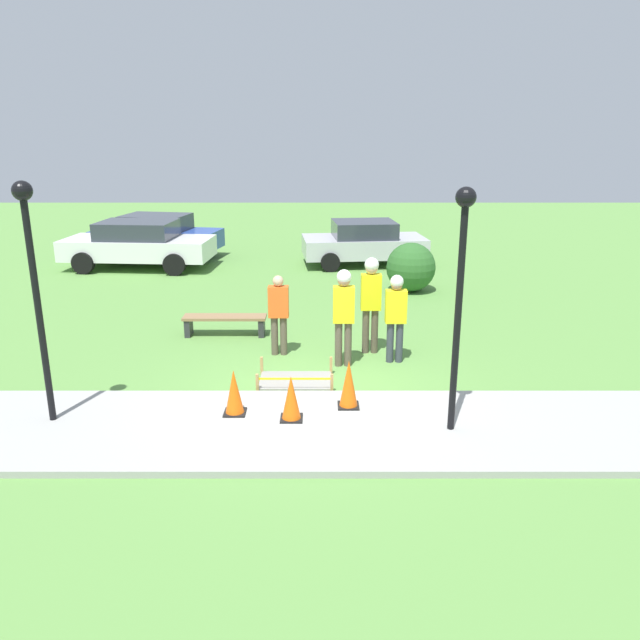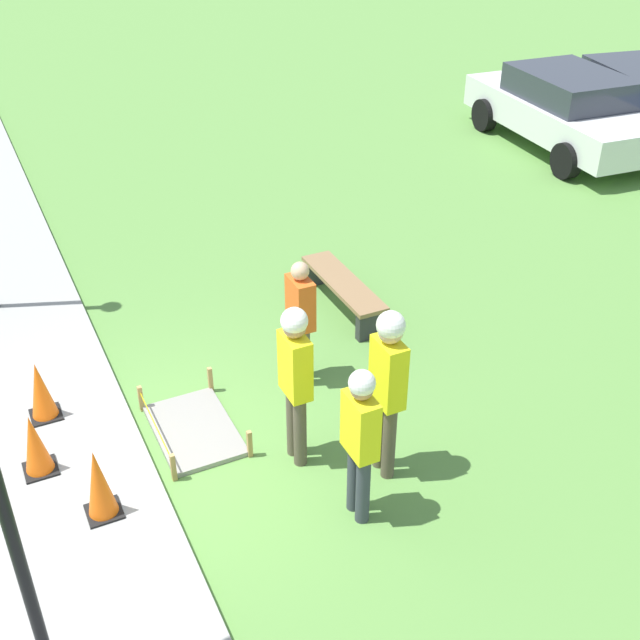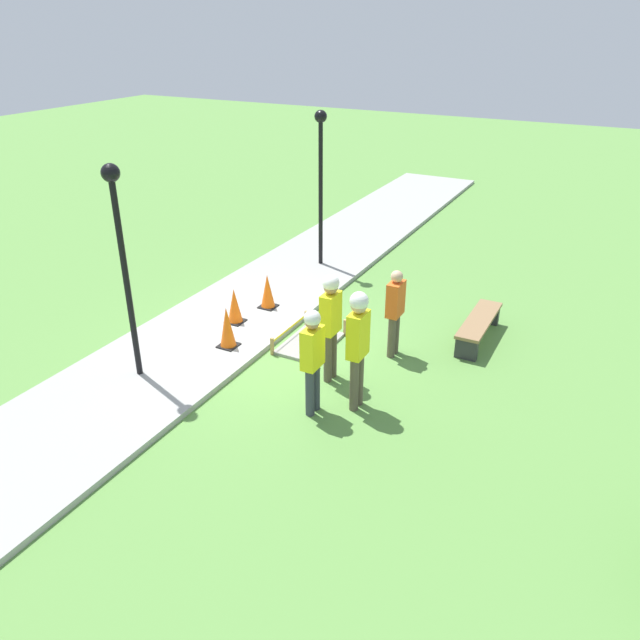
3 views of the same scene
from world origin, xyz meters
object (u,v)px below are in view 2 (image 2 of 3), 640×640
(traffic_cone_near_patch, at_px, (40,391))
(park_bench, at_px, (343,289))
(worker_supervisor, at_px, (360,433))
(worker_assistant, at_px, (295,372))
(parked_car_white, at_px, (566,108))
(traffic_cone_far_patch, at_px, (35,444))
(bystander_in_orange_shirt, at_px, (301,316))
(parked_car_blue, at_px, (638,100))
(traffic_cone_sidewalk_edge, at_px, (99,483))
(worker_trainee, at_px, (388,378))

(traffic_cone_near_patch, bearing_deg, park_bench, 100.30)
(traffic_cone_near_patch, bearing_deg, worker_supervisor, 42.42)
(park_bench, distance_m, worker_assistant, 3.24)
(worker_supervisor, height_order, parked_car_white, worker_supervisor)
(worker_supervisor, height_order, worker_assistant, worker_assistant)
(traffic_cone_far_patch, distance_m, bystander_in_orange_shirt, 3.22)
(worker_supervisor, xyz_separation_m, parked_car_blue, (-7.21, 10.50, -0.23))
(worker_assistant, height_order, parked_car_blue, worker_assistant)
(traffic_cone_near_patch, distance_m, park_bench, 4.25)
(traffic_cone_sidewalk_edge, relative_size, worker_supervisor, 0.45)
(traffic_cone_sidewalk_edge, distance_m, parked_car_blue, 14.21)
(traffic_cone_near_patch, relative_size, traffic_cone_sidewalk_edge, 0.92)
(traffic_cone_near_patch, relative_size, park_bench, 0.40)
(worker_supervisor, height_order, bystander_in_orange_shirt, worker_supervisor)
(worker_assistant, bearing_deg, worker_supervisor, 11.62)
(traffic_cone_far_patch, xyz_separation_m, worker_assistant, (0.88, 2.53, 0.69))
(worker_supervisor, xyz_separation_m, parked_car_white, (-7.37, 8.71, -0.22))
(traffic_cone_near_patch, bearing_deg, parked_car_blue, 108.79)
(traffic_cone_far_patch, height_order, worker_trainee, worker_trainee)
(traffic_cone_far_patch, height_order, parked_car_white, parked_car_white)
(park_bench, relative_size, worker_supervisor, 1.04)
(traffic_cone_sidewalk_edge, relative_size, worker_trainee, 0.40)
(traffic_cone_near_patch, bearing_deg, worker_trainee, 52.72)
(traffic_cone_near_patch, height_order, worker_supervisor, worker_supervisor)
(parked_car_white, bearing_deg, park_bench, -57.23)
(traffic_cone_far_patch, height_order, bystander_in_orange_shirt, bystander_in_orange_shirt)
(traffic_cone_near_patch, distance_m, bystander_in_orange_shirt, 3.04)
(worker_supervisor, distance_m, bystander_in_orange_shirt, 2.31)
(worker_supervisor, bearing_deg, traffic_cone_sidewalk_edge, -113.55)
(traffic_cone_near_patch, distance_m, traffic_cone_far_patch, 0.91)
(worker_assistant, bearing_deg, parked_car_blue, 120.10)
(worker_assistant, bearing_deg, traffic_cone_near_patch, -127.24)
(parked_car_white, bearing_deg, worker_supervisor, -45.48)
(worker_trainee, distance_m, parked_car_blue, 12.05)
(traffic_cone_far_patch, bearing_deg, traffic_cone_sidewalk_edge, 27.22)
(park_bench, distance_m, parked_car_blue, 9.60)
(traffic_cone_sidewalk_edge, height_order, parked_car_white, parked_car_white)
(traffic_cone_far_patch, height_order, traffic_cone_sidewalk_edge, traffic_cone_sidewalk_edge)
(traffic_cone_sidewalk_edge, distance_m, parked_car_white, 12.71)
(traffic_cone_sidewalk_edge, height_order, worker_assistant, worker_assistant)
(worker_trainee, distance_m, bystander_in_orange_shirt, 1.86)
(traffic_cone_sidewalk_edge, distance_m, worker_trainee, 2.96)
(traffic_cone_sidewalk_edge, xyz_separation_m, park_bench, (-2.54, 3.92, -0.17))
(worker_assistant, distance_m, parked_car_blue, 12.37)
(park_bench, distance_m, worker_supervisor, 3.96)
(worker_supervisor, distance_m, worker_trainee, 0.71)
(traffic_cone_near_patch, height_order, park_bench, traffic_cone_near_patch)
(parked_car_blue, bearing_deg, bystander_in_orange_shirt, -53.31)
(traffic_cone_near_patch, xyz_separation_m, traffic_cone_sidewalk_edge, (1.78, 0.26, 0.03))
(park_bench, relative_size, worker_assistant, 0.96)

